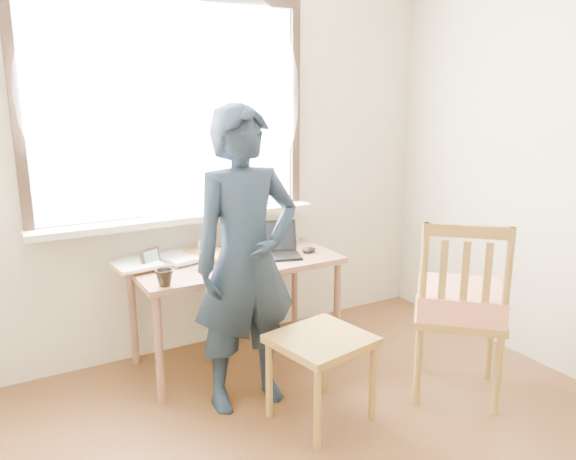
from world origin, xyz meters
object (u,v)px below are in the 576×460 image
desk (236,270)px  laptop (274,248)px  work_chair (321,349)px  mug_dark (164,278)px  mug_white (207,247)px  person (246,261)px  side_chair (460,303)px

desk → laptop: laptop is taller
desk → work_chair: 0.88m
mug_dark → laptop: bearing=15.5°
laptop → mug_white: 0.45m
work_chair → person: person is taller
desk → mug_dark: 0.61m
mug_dark → work_chair: size_ratio=0.19×
side_chair → desk: bearing=133.0°
laptop → mug_white: (-0.37, 0.25, -0.01)m
laptop → mug_white: size_ratio=3.22×
desk → mug_dark: mug_dark is taller
mug_white → person: bearing=-93.6°
desk → side_chair: bearing=-47.0°
laptop → side_chair: side_chair is taller
mug_white → desk: bearing=-63.1°
mug_dark → work_chair: mug_dark is taller
mug_dark → side_chair: bearing=-26.8°
desk → mug_white: mug_white is taller
work_chair → person: size_ratio=0.32×
side_chair → laptop: bearing=124.9°
person → side_chair: bearing=-24.8°
side_chair → person: 1.23m
work_chair → side_chair: size_ratio=0.51×
desk → side_chair: (0.93, -1.00, -0.06)m
mug_dark → work_chair: (0.64, -0.58, -0.33)m
mug_white → side_chair: size_ratio=0.11×
work_chair → person: 0.62m
desk → laptop: bearing=-8.0°
mug_white → side_chair: (1.04, -1.21, -0.18)m
laptop → work_chair: 0.89m
desk → mug_white: size_ratio=11.06×
laptop → side_chair: size_ratio=0.35×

